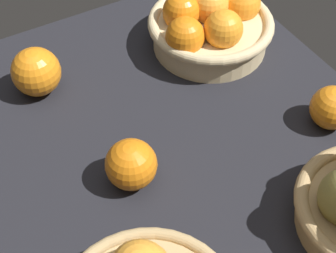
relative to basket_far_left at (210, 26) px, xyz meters
The scene contains 5 objects.
market_tray 29.20cm from the basket_far_left, 43.97° to the right, with size 84.00×72.00×3.00cm, color black.
basket_far_left is the anchor object (origin of this frame).
loose_orange_front_gap 32.07cm from the basket_far_left, 98.14° to the right, with size 8.40×8.40×8.40cm, color orange.
loose_orange_back_gap 33.51cm from the basket_far_left, 52.56° to the right, with size 7.65×7.65×7.65cm, color orange.
loose_orange_side_gap 26.91cm from the basket_far_left, 13.88° to the left, with size 7.12×7.12×7.12cm, color orange.
Camera 1 is at (41.31, -24.21, 65.60)cm, focal length 54.71 mm.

